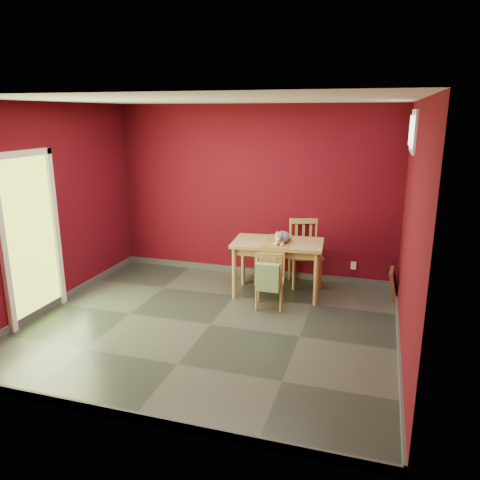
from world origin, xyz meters
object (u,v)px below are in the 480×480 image
(dining_table, at_px, (278,248))
(picture_frame, at_px, (393,284))
(chair_near, at_px, (270,279))
(chair_far_left, at_px, (267,251))
(cat, at_px, (282,235))
(chair_far_right, at_px, (305,252))
(tote_bag, at_px, (268,277))

(dining_table, relative_size, picture_frame, 3.12)
(dining_table, xyz_separation_m, chair_near, (0.01, -0.53, -0.28))
(chair_far_left, distance_m, cat, 0.93)
(chair_far_right, bearing_deg, cat, -112.20)
(chair_far_right, bearing_deg, chair_far_left, 168.74)
(chair_far_right, xyz_separation_m, tote_bag, (-0.27, -1.28, -0.00))
(cat, bearing_deg, chair_near, -96.54)
(chair_near, relative_size, picture_frame, 1.91)
(chair_far_right, relative_size, chair_near, 1.24)
(dining_table, distance_m, chair_near, 0.60)
(dining_table, xyz_separation_m, tote_bag, (0.03, -0.73, -0.19))
(chair_far_left, bearing_deg, chair_near, -74.83)
(dining_table, xyz_separation_m, chair_far_right, (0.30, 0.54, -0.18))
(dining_table, xyz_separation_m, picture_frame, (1.62, 0.34, -0.49))
(chair_near, distance_m, picture_frame, 1.84)
(picture_frame, bearing_deg, chair_far_right, 171.02)
(chair_far_right, height_order, tote_bag, chair_far_right)
(chair_far_right, bearing_deg, chair_near, -105.21)
(cat, bearing_deg, tote_bag, -93.06)
(tote_bag, height_order, cat, cat)
(chair_far_right, xyz_separation_m, cat, (-0.24, -0.59, 0.39))
(dining_table, distance_m, chair_far_right, 0.65)
(chair_near, height_order, picture_frame, chair_near)
(tote_bag, xyz_separation_m, picture_frame, (1.59, 1.07, -0.30))
(chair_near, bearing_deg, cat, 83.84)
(chair_far_right, height_order, cat, cat)
(chair_near, relative_size, cat, 1.82)
(dining_table, bearing_deg, picture_frame, 11.71)
(chair_far_right, distance_m, chair_near, 1.12)
(tote_bag, xyz_separation_m, cat, (0.03, 0.69, 0.40))
(dining_table, relative_size, chair_far_right, 1.32)
(chair_far_left, height_order, cat, cat)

